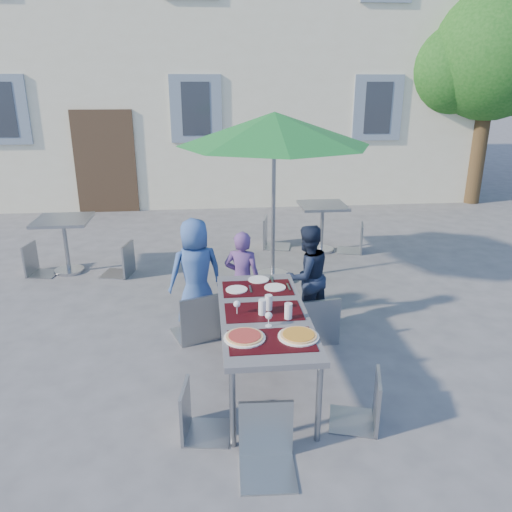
{
  "coord_description": "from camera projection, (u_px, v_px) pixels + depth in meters",
  "views": [
    {
      "loc": [
        0.15,
        -3.69,
        2.75
      ],
      "look_at": [
        0.67,
        1.34,
        0.98
      ],
      "focal_mm": 35.0,
      "sensor_mm": 36.0,
      "label": 1
    }
  ],
  "objects": [
    {
      "name": "ground",
      "position": [
        196.0,
        415.0,
        4.35
      ],
      "size": [
        90.0,
        90.0,
        0.0
      ],
      "primitive_type": "plane",
      "color": "#4E4E50",
      "rests_on": "ground"
    },
    {
      "name": "building",
      "position": [
        194.0,
        0.0,
        13.55
      ],
      "size": [
        13.6,
        8.2,
        11.1
      ],
      "color": "beige",
      "rests_on": "ground"
    },
    {
      "name": "tree",
      "position": [
        493.0,
        58.0,
        10.98
      ],
      "size": [
        3.6,
        3.0,
        4.7
      ],
      "color": "#42311C",
      "rests_on": "ground"
    },
    {
      "name": "dining_table",
      "position": [
        264.0,
        317.0,
        4.6
      ],
      "size": [
        0.8,
        1.85,
        0.76
      ],
      "color": "#424247",
      "rests_on": "ground"
    },
    {
      "name": "pizza_near_left",
      "position": [
        245.0,
        337.0,
        4.09
      ],
      "size": [
        0.35,
        0.35,
        0.03
      ],
      "color": "white",
      "rests_on": "dining_table"
    },
    {
      "name": "pizza_near_right",
      "position": [
        298.0,
        336.0,
        4.11
      ],
      "size": [
        0.34,
        0.34,
        0.03
      ],
      "color": "white",
      "rests_on": "dining_table"
    },
    {
      "name": "glassware",
      "position": [
        269.0,
        308.0,
        4.48
      ],
      "size": [
        0.51,
        0.38,
        0.15
      ],
      "color": "silver",
      "rests_on": "dining_table"
    },
    {
      "name": "place_settings",
      "position": [
        257.0,
        285.0,
        5.15
      ],
      "size": [
        0.65,
        0.46,
        0.01
      ],
      "color": "white",
      "rests_on": "dining_table"
    },
    {
      "name": "child_0",
      "position": [
        196.0,
        273.0,
        5.8
      ],
      "size": [
        0.72,
        0.57,
        1.29
      ],
      "primitive_type": "imported",
      "rotation": [
        0.0,
        0.0,
        3.43
      ],
      "color": "#355491",
      "rests_on": "ground"
    },
    {
      "name": "child_1",
      "position": [
        242.0,
        279.0,
        5.8
      ],
      "size": [
        0.48,
        0.39,
        1.16
      ],
      "primitive_type": "imported",
      "rotation": [
        0.0,
        0.0,
        2.84
      ],
      "color": "#573874",
      "rests_on": "ground"
    },
    {
      "name": "child_2",
      "position": [
        307.0,
        276.0,
        5.79
      ],
      "size": [
        0.68,
        0.56,
        1.23
      ],
      "primitive_type": "imported",
      "rotation": [
        0.0,
        0.0,
        3.56
      ],
      "color": "#182135",
      "rests_on": "ground"
    },
    {
      "name": "chair_0",
      "position": [
        196.0,
        288.0,
        5.44
      ],
      "size": [
        0.6,
        0.6,
        1.05
      ],
      "color": "gray",
      "rests_on": "ground"
    },
    {
      "name": "chair_1",
      "position": [
        250.0,
        295.0,
        5.43
      ],
      "size": [
        0.51,
        0.51,
        0.95
      ],
      "color": "gray",
      "rests_on": "ground"
    },
    {
      "name": "chair_2",
      "position": [
        317.0,
        291.0,
        5.38
      ],
      "size": [
        0.52,
        0.53,
        1.04
      ],
      "color": "gray",
      "rests_on": "ground"
    },
    {
      "name": "chair_3",
      "position": [
        195.0,
        383.0,
        3.96
      ],
      "size": [
        0.42,
        0.42,
        0.84
      ],
      "color": "#92979D",
      "rests_on": "ground"
    },
    {
      "name": "chair_4",
      "position": [
        368.0,
        371.0,
        4.08
      ],
      "size": [
        0.49,
        0.49,
        0.89
      ],
      "color": "gray",
      "rests_on": "ground"
    },
    {
      "name": "chair_5",
      "position": [
        267.0,
        403.0,
        3.61
      ],
      "size": [
        0.43,
        0.44,
        0.94
      ],
      "color": "#949B9F",
      "rests_on": "ground"
    },
    {
      "name": "patio_umbrella",
      "position": [
        274.0,
        130.0,
        6.59
      ],
      "size": [
        2.63,
        2.63,
        2.38
      ],
      "color": "#A9ABB1",
      "rests_on": "ground"
    },
    {
      "name": "cafe_table_0",
      "position": [
        65.0,
        234.0,
        7.43
      ],
      "size": [
        0.78,
        0.78,
        0.84
      ],
      "color": "#A9ABB1",
      "rests_on": "ground"
    },
    {
      "name": "bg_chair_l_0",
      "position": [
        34.0,
        241.0,
        7.37
      ],
      "size": [
        0.46,
        0.46,
        0.9
      ],
      "color": "gray",
      "rests_on": "ground"
    },
    {
      "name": "bg_chair_r_0",
      "position": [
        120.0,
        240.0,
        7.33
      ],
      "size": [
        0.51,
        0.51,
        0.94
      ],
      "color": "gray",
      "rests_on": "ground"
    },
    {
      "name": "cafe_table_1",
      "position": [
        322.0,
        218.0,
        8.39
      ],
      "size": [
        0.76,
        0.76,
        0.82
      ],
      "color": "#A9ABB1",
      "rests_on": "ground"
    },
    {
      "name": "bg_chair_l_1",
      "position": [
        271.0,
        214.0,
        8.59
      ],
      "size": [
        0.54,
        0.53,
        1.01
      ],
      "color": "gray",
      "rests_on": "ground"
    },
    {
      "name": "bg_chair_r_1",
      "position": [
        357.0,
        221.0,
        8.37
      ],
      "size": [
        0.51,
        0.51,
        0.92
      ],
      "color": "gray",
      "rests_on": "ground"
    }
  ]
}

